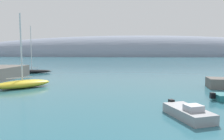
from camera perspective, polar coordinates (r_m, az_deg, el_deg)
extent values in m
ellipsoid|color=gray|center=(196.10, 6.39, 3.80)|extent=(370.26, 58.27, 38.37)
ellipsoid|color=yellow|center=(29.35, -23.47, -3.59)|extent=(6.84, 6.55, 1.03)
cylinder|color=silver|center=(29.04, -23.81, 5.81)|extent=(0.19, 0.19, 8.56)
cube|color=silver|center=(29.15, -24.13, -1.95)|extent=(2.43, 2.24, 0.10)
ellipsoid|color=black|center=(48.31, -21.23, -0.37)|extent=(8.45, 4.75, 0.76)
cylinder|color=silver|center=(48.11, -21.43, 5.70)|extent=(0.15, 0.15, 9.46)
cube|color=silver|center=(48.27, -21.70, 0.48)|extent=(3.53, 1.43, 0.10)
cube|color=black|center=(22.53, 26.00, -6.36)|extent=(0.45, 0.38, 0.57)
cube|color=gray|center=(16.14, 20.24, -11.09)|extent=(3.01, 4.33, 0.70)
cube|color=black|center=(17.88, 16.05, -8.80)|extent=(0.48, 0.53, 0.63)
cube|color=#B2B7C1|center=(15.54, 21.60, -9.66)|extent=(1.36, 1.25, 0.40)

